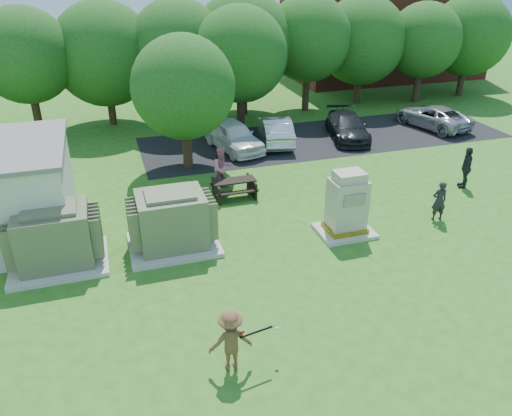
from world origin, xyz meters
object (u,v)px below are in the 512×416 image
object	(u,v)px
transformer_right	(172,222)
car_white	(233,135)
person_at_picnic	(222,168)
person_by_generator	(439,201)
batter	(231,341)
car_silver_a	(275,130)
transformer_left	(55,238)
person_walking_right	(466,167)
car_dark	(347,127)
car_silver_b	(432,116)
generator_cabinet	(347,207)
picnic_table	(234,186)

from	to	relation	value
transformer_right	car_white	xyz separation A→B (m)	(4.48, 8.73, -0.23)
person_at_picnic	person_by_generator	bearing A→B (deg)	-49.33
batter	car_silver_a	size ratio (longest dim) A/B	0.39
transformer_left	batter	bearing A→B (deg)	-55.59
person_walking_right	car_dark	world-z (taller)	person_walking_right
transformer_left	person_at_picnic	distance (m)	7.69
person_walking_right	car_silver_a	xyz separation A→B (m)	(-5.83, 7.85, -0.20)
person_at_picnic	car_silver_b	bearing A→B (deg)	6.06
car_silver_b	transformer_left	bearing A→B (deg)	9.95
generator_cabinet	car_white	size ratio (longest dim) A/B	0.54
car_white	person_by_generator	bearing A→B (deg)	-73.84
batter	car_dark	distance (m)	17.98
generator_cabinet	car_dark	size ratio (longest dim) A/B	0.53
transformer_left	person_at_picnic	world-z (taller)	transformer_left
transformer_left	batter	size ratio (longest dim) A/B	1.83
transformer_right	picnic_table	size ratio (longest dim) A/B	1.71
batter	transformer_right	bearing A→B (deg)	-82.76
transformer_left	transformer_right	world-z (taller)	same
transformer_left	car_white	distance (m)	11.97
transformer_left	batter	xyz separation A→B (m)	(4.14, -6.04, -0.15)
car_white	car_silver_b	distance (m)	11.97
batter	person_by_generator	world-z (taller)	batter
car_dark	generator_cabinet	bearing A→B (deg)	-103.17
car_dark	person_by_generator	bearing A→B (deg)	-82.49
batter	person_walking_right	world-z (taller)	person_walking_right
picnic_table	car_white	world-z (taller)	car_white
car_silver_b	picnic_table	bearing A→B (deg)	9.01
generator_cabinet	car_white	bearing A→B (deg)	99.15
transformer_left	batter	world-z (taller)	transformer_left
transformer_left	person_by_generator	xyz separation A→B (m)	(13.50, -1.01, -0.19)
picnic_table	car_dark	xyz separation A→B (m)	(7.84, 5.37, 0.18)
batter	person_by_generator	distance (m)	10.63
person_at_picnic	car_silver_a	bearing A→B (deg)	37.07
person_by_generator	car_dark	xyz separation A→B (m)	(1.07, 9.61, -0.13)
transformer_right	person_walking_right	xyz separation A→B (m)	(12.72, 1.22, -0.07)
picnic_table	car_silver_a	world-z (taller)	car_silver_a
car_silver_a	car_silver_b	world-z (taller)	car_silver_a
transformer_right	car_dark	size ratio (longest dim) A/B	0.67
batter	car_white	size ratio (longest dim) A/B	0.38
person_by_generator	person_walking_right	world-z (taller)	person_walking_right
batter	car_white	xyz separation A→B (m)	(4.05, 14.77, -0.08)
generator_cabinet	person_walking_right	distance (m)	7.01
transformer_right	car_dark	xyz separation A→B (m)	(10.87, 8.60, -0.32)
person_by_generator	car_white	size ratio (longest dim) A/B	0.36
batter	person_walking_right	size ratio (longest dim) A/B	0.91
transformer_left	transformer_right	bearing A→B (deg)	0.00
generator_cabinet	car_silver_b	distance (m)	14.30
transformer_left	car_silver_a	world-z (taller)	transformer_left
transformer_right	car_silver_b	size ratio (longest dim) A/B	0.65
generator_cabinet	car_white	xyz separation A→B (m)	(-1.55, 9.61, -0.30)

